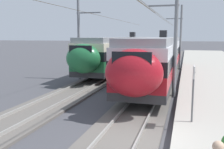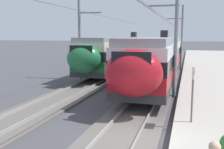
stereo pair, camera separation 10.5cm
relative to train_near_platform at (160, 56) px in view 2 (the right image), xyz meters
name	(u,v)px [view 2 (the right image)]	position (x,y,z in m)	size (l,w,h in m)	color
ground_plane	(140,144)	(-13.86, -0.82, -2.22)	(400.00, 400.00, 0.00)	#424247
track_near	(119,140)	(-13.86, 0.00, -2.15)	(120.00, 3.00, 0.28)	#5B5651
track_far	(4,126)	(-13.86, 5.21, -2.15)	(120.00, 3.00, 0.28)	#5B5651
train_near_platform	(160,56)	(0.00, 0.00, 0.00)	(24.12, 3.01, 4.27)	#2D2D30
train_far_track	(126,50)	(9.14, 5.21, 0.01)	(29.32, 2.99, 4.27)	#2D2D30
catenary_mast_mid	(174,36)	(-5.93, -1.51, 1.78)	(41.09, 1.92, 7.65)	slate
catenary_mast_east	(181,36)	(8.61, -1.51, 1.74)	(41.09, 1.92, 7.54)	slate
catenary_mast_far_side	(81,36)	(-0.97, 7.02, 1.72)	(41.09, 2.26, 7.45)	slate
platform_sign	(193,81)	(-11.94, -2.64, -0.09)	(0.70, 0.08, 2.38)	#59595B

